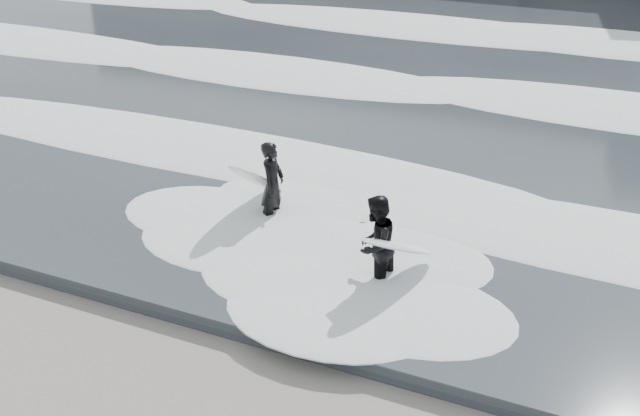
# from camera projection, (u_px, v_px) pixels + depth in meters

# --- Properties ---
(sea) EXTENTS (90.00, 52.00, 0.30)m
(sea) POSITION_uv_depth(u_px,v_px,m) (535.00, 17.00, 34.07)
(sea) COLOR #2F363D
(sea) RESTS_ON ground
(foam_near) EXTENTS (60.00, 3.20, 0.20)m
(foam_near) POSITION_uv_depth(u_px,v_px,m) (348.00, 177.00, 17.59)
(foam_near) COLOR white
(foam_near) RESTS_ON sea
(foam_mid) EXTENTS (60.00, 4.00, 0.24)m
(foam_mid) POSITION_uv_depth(u_px,v_px,m) (444.00, 92.00, 23.31)
(foam_mid) COLOR white
(foam_mid) RESTS_ON sea
(foam_far) EXTENTS (60.00, 4.80, 0.30)m
(foam_far) POSITION_uv_depth(u_px,v_px,m) (514.00, 29.00, 30.67)
(foam_far) COLOR white
(foam_far) RESTS_ON sea
(surfer_left) EXTENTS (1.01, 2.05, 1.81)m
(surfer_left) POSITION_uv_depth(u_px,v_px,m) (268.00, 184.00, 15.95)
(surfer_left) COLOR black
(surfer_left) RESTS_ON ground
(surfer_right) EXTENTS (1.38, 1.97, 1.79)m
(surfer_right) POSITION_uv_depth(u_px,v_px,m) (378.00, 245.00, 13.59)
(surfer_right) COLOR black
(surfer_right) RESTS_ON ground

